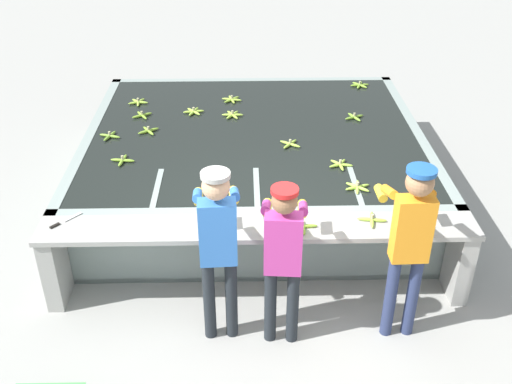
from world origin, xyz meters
TOP-DOWN VIEW (x-y plane):
  - ground_plane at (0.00, 0.00)m, footprint 80.00×80.00m
  - wash_tank at (0.00, 2.31)m, footprint 4.18×3.74m
  - work_ledge at (0.00, 0.23)m, footprint 4.18×0.45m
  - worker_0 at (-0.36, -0.28)m, footprint 0.43×0.73m
  - worker_1 at (0.20, -0.34)m, footprint 0.44×0.73m
  - worker_2 at (1.28, -0.28)m, footprint 0.42×0.73m
  - banana_bunch_floating_0 at (0.42, 1.92)m, footprint 0.25×0.25m
  - banana_bunch_floating_1 at (1.31, 2.68)m, footprint 0.27×0.27m
  - banana_bunch_floating_2 at (-0.79, 2.91)m, footprint 0.28×0.27m
  - banana_bunch_floating_3 at (0.94, 1.40)m, footprint 0.28×0.27m
  - banana_bunch_floating_4 at (1.05, 0.90)m, footprint 0.28×0.28m
  - banana_bunch_floating_5 at (-1.50, 1.55)m, footprint 0.28×0.28m
  - banana_bunch_floating_6 at (-1.31, 2.33)m, footprint 0.25×0.25m
  - banana_bunch_floating_7 at (-0.28, 2.79)m, footprint 0.28×0.26m
  - banana_bunch_floating_8 at (-1.46, 2.80)m, footprint 0.26×0.26m
  - banana_bunch_floating_9 at (-1.57, 3.25)m, footprint 0.28×0.27m
  - banana_bunch_floating_10 at (1.57, 3.83)m, footprint 0.28×0.27m
  - banana_bunch_floating_11 at (-0.29, 3.32)m, footprint 0.28×0.28m
  - banana_bunch_floating_12 at (-1.76, 2.19)m, footprint 0.28×0.28m
  - banana_bunch_ledge_0 at (0.42, 0.19)m, footprint 0.28×0.28m
  - banana_bunch_ledge_1 at (1.09, 0.29)m, footprint 0.28×0.28m
  - banana_bunch_ledge_2 at (1.53, 0.23)m, footprint 0.27×0.28m
  - knife_0 at (-1.87, 0.32)m, footprint 0.25×0.28m

SIDE VIEW (x-z plane):
  - ground_plane at x=0.00m, z-range 0.00..0.00m
  - wash_tank at x=0.00m, z-range -0.01..0.85m
  - work_ledge at x=0.00m, z-range 0.18..1.03m
  - knife_0 at x=-1.87m, z-range 0.85..0.87m
  - banana_bunch_floating_2 at x=-0.79m, z-range 0.83..0.91m
  - banana_bunch_floating_4 at x=1.05m, z-range 0.83..0.91m
  - banana_bunch_floating_7 at x=-0.28m, z-range 0.83..0.91m
  - banana_bunch_floating_10 at x=1.57m, z-range 0.83..0.91m
  - banana_bunch_floating_11 at x=-0.29m, z-range 0.83..0.91m
  - banana_bunch_floating_3 at x=0.94m, z-range 0.83..0.91m
  - banana_bunch_floating_9 at x=-1.57m, z-range 0.83..0.91m
  - banana_bunch_floating_0 at x=0.42m, z-range 0.83..0.91m
  - banana_bunch_floating_1 at x=1.31m, z-range 0.83..0.91m
  - banana_bunch_floating_5 at x=-1.50m, z-range 0.83..0.91m
  - banana_bunch_floating_6 at x=-1.31m, z-range 0.83..0.91m
  - banana_bunch_floating_8 at x=-1.46m, z-range 0.83..0.91m
  - banana_bunch_floating_12 at x=-1.76m, z-range 0.83..0.91m
  - banana_bunch_ledge_2 at x=1.53m, z-range 0.84..0.91m
  - banana_bunch_ledge_0 at x=0.42m, z-range 0.84..0.91m
  - banana_bunch_ledge_1 at x=1.09m, z-range 0.84..0.91m
  - worker_1 at x=0.20m, z-range 0.17..1.79m
  - worker_0 at x=-0.36m, z-range 0.20..1.93m
  - worker_2 at x=1.28m, z-range 0.20..1.96m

